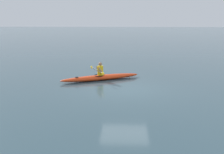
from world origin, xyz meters
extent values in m
plane|color=#334C56|center=(0.00, 0.00, 0.00)|extent=(160.00, 160.00, 0.00)
ellipsoid|color=red|center=(1.41, -2.01, 0.15)|extent=(4.64, 2.59, 0.30)
torus|color=black|center=(1.55, -1.94, 0.28)|extent=(0.75, 0.75, 0.04)
cylinder|color=black|center=(2.73, -1.40, 0.29)|extent=(0.18, 0.18, 0.02)
cylinder|color=yellow|center=(1.43, -2.00, 0.57)|extent=(0.33, 0.33, 0.54)
sphere|color=#936B4C|center=(1.43, -2.00, 0.95)|extent=(0.21, 0.21, 0.21)
cylinder|color=black|center=(1.62, -1.91, 0.60)|extent=(0.88, 1.85, 0.03)
ellipsoid|color=gold|center=(1.19, -1.00, 0.60)|extent=(0.20, 0.38, 0.17)
ellipsoid|color=gold|center=(2.04, -2.83, 0.60)|extent=(0.20, 0.38, 0.17)
cylinder|color=#936B4C|center=(1.39, -1.72, 0.64)|extent=(0.27, 0.24, 0.34)
cylinder|color=#936B4C|center=(1.62, -2.21, 0.64)|extent=(0.15, 0.32, 0.34)
camera|label=1|loc=(0.03, 13.74, 3.70)|focal=44.27mm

